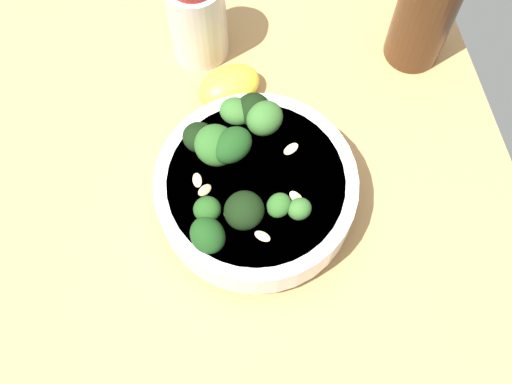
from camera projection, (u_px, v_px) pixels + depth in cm
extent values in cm
cube|color=tan|center=(224.00, 198.00, 76.90)|extent=(69.65, 69.65, 3.92)
cylinder|color=white|center=(256.00, 203.00, 73.60)|extent=(12.17, 12.17, 1.73)
cylinder|color=white|center=(256.00, 191.00, 70.42)|extent=(22.12, 22.12, 5.19)
cylinder|color=silver|center=(256.00, 183.00, 68.40)|extent=(19.25, 19.25, 0.80)
cylinder|color=#2F662B|center=(209.00, 240.00, 66.85)|extent=(1.53, 1.65, 1.24)
ellipsoid|color=#194216|center=(208.00, 235.00, 65.40)|extent=(4.78, 5.41, 3.86)
cylinder|color=#2F662B|center=(252.00, 117.00, 72.96)|extent=(1.63, 1.72, 1.31)
ellipsoid|color=black|center=(252.00, 110.00, 71.43)|extent=(5.98, 5.58, 4.14)
cylinder|color=#3C7A32|center=(208.00, 215.00, 67.73)|extent=(1.24, 1.48, 1.78)
ellipsoid|color=#23511C|center=(207.00, 209.00, 66.21)|extent=(4.07, 3.74, 3.86)
cylinder|color=#2F662B|center=(236.00, 119.00, 72.87)|extent=(1.76, 1.62, 1.62)
ellipsoid|color=#386B2B|center=(236.00, 112.00, 71.33)|extent=(5.21, 5.20, 3.20)
cylinder|color=#589D47|center=(232.00, 152.00, 69.59)|extent=(2.13, 2.13, 1.27)
ellipsoid|color=#194216|center=(232.00, 145.00, 68.07)|extent=(6.02, 5.84, 3.88)
cylinder|color=#2F662B|center=(221.00, 152.00, 70.53)|extent=(2.20, 2.15, 1.71)
ellipsoid|color=#2D6023|center=(220.00, 145.00, 68.77)|extent=(7.01, 6.88, 5.53)
cylinder|color=#3C7A32|center=(228.00, 147.00, 70.30)|extent=(1.22, 1.12, 1.17)
ellipsoid|color=#2D6023|center=(227.00, 142.00, 69.11)|extent=(3.81, 3.66, 3.60)
cylinder|color=#589D47|center=(244.00, 217.00, 67.61)|extent=(1.94, 1.92, 1.86)
ellipsoid|color=black|center=(244.00, 210.00, 65.81)|extent=(6.22, 5.35, 5.39)
cylinder|color=#4A8F3C|center=(278.00, 210.00, 67.40)|extent=(0.96, 0.99, 0.91)
ellipsoid|color=#2D6023|center=(279.00, 205.00, 66.28)|extent=(4.00, 4.00, 3.00)
cylinder|color=#2F662B|center=(201.00, 145.00, 71.54)|extent=(1.58, 1.66, 1.80)
ellipsoid|color=black|center=(200.00, 137.00, 69.78)|extent=(5.46, 4.85, 4.53)
cylinder|color=#589D47|center=(264.00, 127.00, 72.03)|extent=(2.13, 2.25, 1.76)
ellipsoid|color=#386B2B|center=(265.00, 118.00, 70.29)|extent=(6.10, 6.25, 4.51)
cylinder|color=#4A8F3C|center=(247.00, 208.00, 68.19)|extent=(1.38, 1.30, 1.61)
ellipsoid|color=#2D6023|center=(246.00, 203.00, 66.85)|extent=(3.47, 3.36, 2.68)
cylinder|color=#3C7A32|center=(299.00, 214.00, 67.71)|extent=(1.39, 1.61, 1.60)
ellipsoid|color=#386B2B|center=(300.00, 209.00, 66.38)|extent=(3.55, 3.82, 3.51)
ellipsoid|color=#DBBC84|center=(262.00, 236.00, 64.81)|extent=(2.01, 1.98, 0.54)
ellipsoid|color=#DBBC84|center=(205.00, 190.00, 67.23)|extent=(1.99, 1.89, 1.10)
ellipsoid|color=#DBBC84|center=(291.00, 151.00, 68.26)|extent=(1.99, 1.41, 1.23)
ellipsoid|color=#DBBC84|center=(231.00, 217.00, 66.21)|extent=(1.69, 2.05, 0.86)
ellipsoid|color=#DBBC84|center=(197.00, 180.00, 67.59)|extent=(1.05, 1.84, 0.61)
ellipsoid|color=#DBBC84|center=(296.00, 198.00, 66.63)|extent=(1.89, 2.00, 1.08)
ellipsoid|color=yellow|center=(229.00, 86.00, 78.39)|extent=(9.15, 7.47, 4.09)
cylinder|color=#472814|center=(425.00, 13.00, 75.87)|extent=(7.13, 7.13, 15.27)
cylinder|color=beige|center=(197.00, 18.00, 77.39)|extent=(7.15, 7.15, 12.30)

